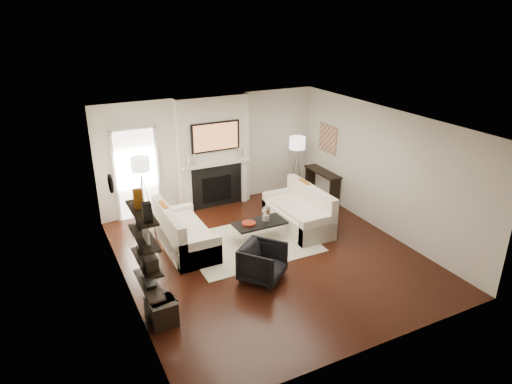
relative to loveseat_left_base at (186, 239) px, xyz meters
name	(u,v)px	position (x,y,z in m)	size (l,w,h in m)	color
room_envelope	(270,193)	(1.38, -1.02, 1.14)	(6.00, 6.00, 6.00)	black
chimney_breast	(214,152)	(1.38, 1.86, 1.14)	(1.80, 0.25, 2.70)	silver
fireplace_surround	(217,186)	(1.38, 1.72, 0.31)	(1.30, 0.02, 1.04)	black
firebox	(217,189)	(1.38, 1.72, 0.24)	(0.75, 0.02, 0.65)	black
mantel_pilaster_l	(189,191)	(0.66, 1.69, 0.34)	(0.12, 0.08, 1.10)	white
mantel_pilaster_r	(244,181)	(2.10, 1.69, 0.34)	(0.12, 0.08, 1.10)	white
mantel_shelf	(217,164)	(1.38, 1.67, 0.91)	(1.70, 0.18, 0.07)	white
tv_body	(215,137)	(1.38, 1.70, 1.57)	(1.20, 0.06, 0.70)	black
tv_screen	(216,137)	(1.38, 1.67, 1.57)	(1.10, 0.01, 0.62)	#BF723F
candlestick_l_tall	(194,159)	(0.83, 1.68, 1.09)	(0.04, 0.04, 0.30)	silver
candlestick_l_short	(189,161)	(0.70, 1.68, 1.06)	(0.04, 0.04, 0.24)	silver
candlestick_r_tall	(237,153)	(1.93, 1.68, 1.09)	(0.04, 0.04, 0.30)	silver
candlestick_r_short	(242,154)	(2.06, 1.68, 1.06)	(0.04, 0.04, 0.24)	silver
hallway_panel	(137,175)	(-0.47, 1.96, 0.84)	(0.90, 0.02, 2.10)	white
door_trim_l	(115,178)	(-0.95, 1.94, 0.84)	(0.06, 0.06, 2.16)	white
door_trim_r	(158,172)	(0.01, 1.94, 0.84)	(0.06, 0.06, 2.16)	white
door_trim_top	(132,128)	(-0.47, 1.94, 1.92)	(1.02, 0.06, 0.06)	white
rug	(250,243)	(1.24, -0.39, -0.20)	(2.60, 2.00, 0.01)	beige
loveseat_left_base	(186,239)	(0.00, 0.00, 0.00)	(0.85, 1.80, 0.42)	white
loveseat_left_back	(169,229)	(-0.33, 0.00, 0.32)	(0.18, 1.80, 0.80)	white
loveseat_left_arm_n	(200,253)	(0.00, -0.81, 0.09)	(0.85, 0.18, 0.60)	white
loveseat_left_arm_s	(174,220)	(0.00, 0.81, 0.09)	(0.85, 0.18, 0.60)	white
loveseat_left_cushion	(188,227)	(0.05, 0.00, 0.26)	(0.63, 1.44, 0.10)	white
pillow_left_orange	(164,214)	(-0.33, 0.30, 0.52)	(0.10, 0.42, 0.42)	#A96114
pillow_left_charcoal	(173,226)	(-0.33, -0.30, 0.51)	(0.10, 0.40, 0.40)	black
loveseat_right_base	(298,219)	(2.53, -0.19, 0.00)	(0.85, 1.80, 0.42)	white
loveseat_right_back	(311,203)	(2.87, -0.19, 0.32)	(0.18, 1.80, 0.80)	white
loveseat_right_arm_n	(318,230)	(2.53, -1.00, 0.09)	(0.85, 0.18, 0.60)	white
loveseat_right_arm_s	(280,202)	(2.53, 0.62, 0.09)	(0.85, 0.18, 0.60)	white
loveseat_right_cushion	(296,209)	(2.48, -0.19, 0.26)	(0.63, 1.44, 0.10)	white
pillow_right_orange	(304,190)	(2.87, 0.11, 0.52)	(0.10, 0.42, 0.42)	#A96114
pillow_right_charcoal	(319,200)	(2.87, -0.49, 0.51)	(0.10, 0.40, 0.40)	black
coffee_table	(259,223)	(1.50, -0.34, 0.19)	(1.10, 0.55, 0.04)	black
coffee_leg_nw	(242,242)	(1.00, -0.56, -0.02)	(0.02, 0.02, 0.38)	silver
coffee_leg_ne	(285,231)	(2.00, -0.56, -0.02)	(0.02, 0.02, 0.38)	silver
coffee_leg_sw	(234,233)	(1.00, -0.12, -0.02)	(0.02, 0.02, 0.38)	silver
coffee_leg_se	(275,223)	(2.00, -0.12, -0.02)	(0.02, 0.02, 0.38)	silver
hurricane_glass	(266,215)	(1.65, -0.34, 0.35)	(0.17, 0.17, 0.30)	white
hurricane_candle	(266,218)	(1.65, -0.34, 0.29)	(0.09, 0.09, 0.13)	white
copper_bowl	(249,223)	(1.25, -0.34, 0.24)	(0.29, 0.29, 0.05)	#B0341D
armchair	(263,261)	(0.88, -1.68, 0.16)	(0.72, 0.67, 0.74)	black
lamp_left_post	(144,200)	(-0.47, 1.48, 0.39)	(0.02, 0.02, 1.20)	silver
lamp_left_shade	(140,164)	(-0.47, 1.48, 1.24)	(0.40, 0.40, 0.30)	white
lamp_left_leg_a	(149,199)	(-0.36, 1.48, 0.39)	(0.02, 0.02, 1.25)	silver
lamp_left_leg_b	(140,199)	(-0.52, 1.58, 0.39)	(0.02, 0.02, 1.25)	silver
lamp_left_leg_c	(142,202)	(-0.52, 1.39, 0.39)	(0.02, 0.02, 1.25)	silver
lamp_right_post	(296,175)	(3.43, 1.37, 0.39)	(0.02, 0.02, 1.20)	silver
lamp_right_shade	(297,143)	(3.43, 1.37, 1.24)	(0.40, 0.40, 0.30)	white
lamp_right_leg_a	(300,174)	(3.54, 1.37, 0.39)	(0.02, 0.02, 1.25)	silver
lamp_right_leg_b	(292,174)	(3.38, 1.46, 0.39)	(0.02, 0.02, 1.25)	silver
lamp_right_leg_c	(296,176)	(3.38, 1.27, 0.39)	(0.02, 0.02, 1.25)	silver
console_top	(323,172)	(3.95, 0.95, 0.52)	(0.35, 1.20, 0.04)	black
console_leg_n	(335,193)	(3.95, 0.40, 0.14)	(0.30, 0.04, 0.71)	black
console_leg_s	(310,179)	(3.95, 1.50, 0.14)	(0.30, 0.04, 0.71)	black
wall_art	(328,139)	(4.11, 1.03, 1.34)	(0.03, 0.70, 0.70)	#B17A58
shelf_bottom	(149,284)	(-1.24, -2.02, 0.49)	(0.25, 1.00, 0.04)	black
shelf_lower	(147,261)	(-1.24, -2.02, 0.89)	(0.25, 1.00, 0.04)	black
shelf_upper	(144,238)	(-1.24, -2.02, 1.29)	(0.25, 1.00, 0.04)	black
shelf_top	(141,212)	(-1.24, -2.02, 1.69)	(0.25, 1.00, 0.04)	black
decor_magfile_a	(147,212)	(-1.24, -2.39, 1.85)	(0.12, 0.10, 0.28)	black
decor_magfile_b	(138,199)	(-1.24, -1.87, 1.85)	(0.12, 0.10, 0.28)	#A96114
decor_frame_a	(146,234)	(-1.24, -2.16, 1.42)	(0.04, 0.30, 0.22)	white
decor_frame_b	(138,222)	(-1.24, -1.70, 1.40)	(0.04, 0.22, 0.18)	black
decor_wine_rack	(151,263)	(-1.24, -2.29, 1.01)	(0.18, 0.25, 0.20)	black
decor_box_small	(142,249)	(-1.24, -1.76, 0.97)	(0.15, 0.12, 0.12)	black
decor_books	(150,285)	(-1.24, -2.10, 0.53)	(0.14, 0.20, 0.05)	black
decor_box_tall	(144,270)	(-1.24, -1.76, 0.60)	(0.10, 0.10, 0.18)	white
clock_rim	(110,184)	(-1.35, -0.12, 1.49)	(0.34, 0.34, 0.04)	black
clock_face	(112,183)	(-1.32, -0.12, 1.49)	(0.29, 0.29, 0.01)	white
ottoman_near	(161,308)	(-1.09, -2.00, -0.01)	(0.40, 0.40, 0.40)	black
ottoman_far	(163,312)	(-1.09, -2.10, -0.01)	(0.40, 0.40, 0.40)	black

